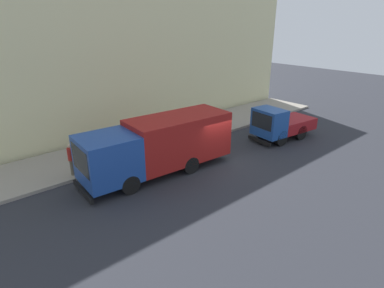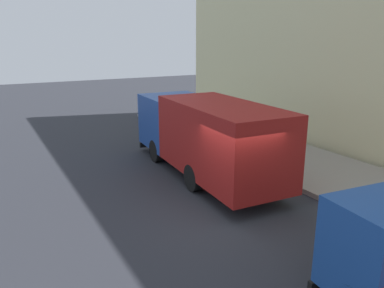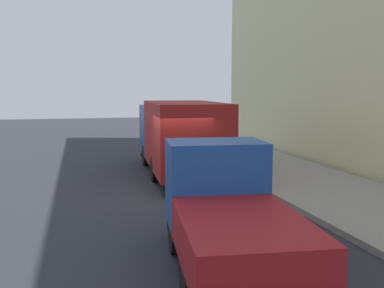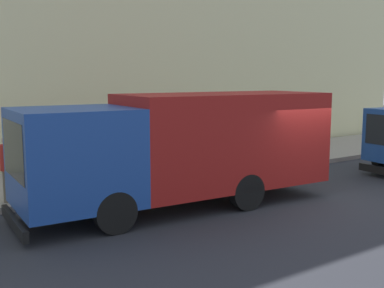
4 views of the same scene
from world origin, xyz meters
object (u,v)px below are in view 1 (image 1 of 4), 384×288
at_px(large_utility_truck, 159,144).
at_px(traffic_cone_orange, 91,165).
at_px(small_flatbed_truck, 280,124).
at_px(pedestrian_walking, 72,159).

distance_m(large_utility_truck, traffic_cone_orange, 3.82).
relative_size(small_flatbed_truck, traffic_cone_orange, 8.48).
bearing_deg(large_utility_truck, pedestrian_walking, 60.74).
xyz_separation_m(large_utility_truck, small_flatbed_truck, (-1.16, -9.09, -0.54)).
height_order(large_utility_truck, traffic_cone_orange, large_utility_truck).
bearing_deg(large_utility_truck, small_flatbed_truck, -93.78).
height_order(small_flatbed_truck, pedestrian_walking, small_flatbed_truck).
bearing_deg(traffic_cone_orange, small_flatbed_truck, -106.10).
distance_m(large_utility_truck, small_flatbed_truck, 9.18).
distance_m(pedestrian_walking, traffic_cone_orange, 1.11).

